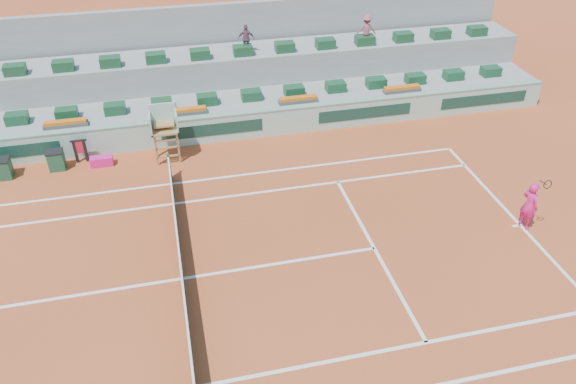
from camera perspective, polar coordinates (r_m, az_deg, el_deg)
name	(u,v)px	position (r m, az deg, el deg)	size (l,w,h in m)	color
ground	(183,279)	(18.18, -10.65, -8.65)	(90.00, 90.00, 0.00)	#A94320
seating_tier_lower	(163,112)	(26.77, -12.57, 7.97)	(36.00, 4.00, 1.20)	#989895
seating_tier_upper	(160,84)	(27.93, -12.92, 10.68)	(36.00, 2.40, 2.60)	#989895
stadium_back_wall	(156,53)	(29.08, -13.29, 13.54)	(36.00, 0.40, 4.40)	#989895
player_bag	(102,161)	(24.34, -18.41, 2.99)	(0.90, 0.40, 0.40)	#E21D7F
spectator_mid	(246,39)	(27.17, -4.25, 15.27)	(0.79, 0.33, 1.34)	#734C5C
spectator_right	(366,29)	(28.44, 7.98, 16.04)	(0.92, 0.53, 1.43)	#9C4E5B
court_lines	(183,279)	(18.18, -10.65, -8.64)	(23.89, 11.09, 0.01)	white
tennis_net	(181,266)	(17.83, -10.83, -7.42)	(0.10, 11.97, 1.10)	black
advertising_hoarding	(166,133)	(24.79, -12.27, 5.83)	(36.00, 0.34, 1.26)	#9FC8B6
umpire_chair	(164,126)	(23.48, -12.47, 6.61)	(1.10, 0.90, 2.40)	olive
seat_row_lower	(162,104)	(25.60, -12.70, 8.73)	(32.90, 0.60, 0.44)	#174528
seat_row_upper	(156,58)	(26.80, -13.28, 13.14)	(32.90, 0.60, 0.44)	#174528
flower_planters	(127,117)	(24.98, -16.03, 7.30)	(26.80, 0.36, 0.28)	#4D4D4D
drink_cooler_a	(56,160)	(24.62, -22.48, 3.02)	(0.65, 0.57, 0.84)	#18492F
drink_cooler_b	(2,169)	(24.94, -27.07, 2.14)	(0.73, 0.63, 0.84)	#18492F
towel_rack	(80,149)	(24.68, -20.37, 4.11)	(0.65, 0.11, 1.03)	black
tennis_player	(529,205)	(21.06, 23.32, -1.24)	(0.57, 0.93, 2.28)	#E21D7F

